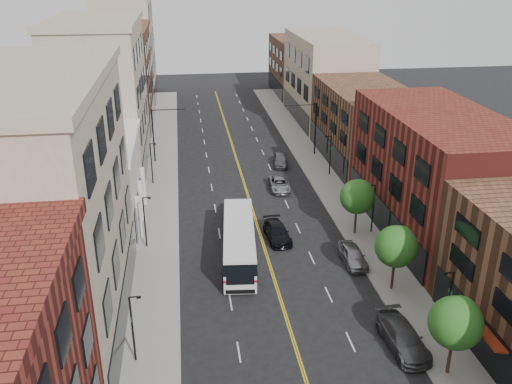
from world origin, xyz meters
name	(u,v)px	position (x,y,z in m)	size (l,w,h in m)	color
sidewalk_left	(160,200)	(-10.00, 35.00, 0.07)	(4.00, 110.00, 0.15)	gray
sidewalk_right	(332,190)	(10.00, 35.00, 0.07)	(4.00, 110.00, 0.15)	gray
bldg_l_tanoffice	(40,215)	(-17.00, 13.00, 9.00)	(10.00, 22.00, 18.00)	gray
bldg_l_white	(88,184)	(-17.00, 31.00, 4.00)	(10.00, 14.00, 8.00)	silver
bldg_l_far_a	(102,98)	(-17.00, 48.00, 9.00)	(10.00, 20.00, 18.00)	gray
bldg_l_far_b	(118,78)	(-17.00, 68.00, 7.50)	(10.00, 20.00, 15.00)	brown
bldg_l_far_c	(126,47)	(-17.00, 86.00, 10.00)	(10.00, 16.00, 20.00)	gray
bldg_r_mid	(436,174)	(17.00, 24.00, 6.00)	(10.00, 22.00, 12.00)	maroon
bldg_r_far_a	(365,124)	(17.00, 45.00, 5.00)	(10.00, 20.00, 10.00)	brown
bldg_r_far_b	(326,78)	(17.00, 66.00, 7.00)	(10.00, 22.00, 14.00)	gray
bldg_r_far_c	(300,66)	(17.00, 86.00, 5.50)	(10.00, 18.00, 11.00)	brown
tree_r_1	(457,321)	(9.39, 4.07, 4.13)	(3.40, 3.40, 5.59)	black
tree_r_2	(397,245)	(9.39, 14.07, 4.13)	(3.40, 3.40, 5.59)	black
tree_r_3	(358,196)	(9.39, 24.07, 4.13)	(3.40, 3.40, 5.59)	black
lamp_l_1	(133,325)	(-10.95, 8.00, 2.97)	(0.81, 0.55, 5.05)	black
lamp_l_2	(145,219)	(-10.95, 24.00, 2.97)	(0.81, 0.55, 5.05)	black
lamp_l_3	(152,161)	(-10.95, 40.00, 2.97)	(0.81, 0.55, 5.05)	black
lamp_r_1	(449,299)	(10.95, 8.00, 2.97)	(0.81, 0.55, 5.05)	black
lamp_r_2	(373,206)	(10.95, 24.00, 2.97)	(0.81, 0.55, 5.05)	black
lamp_r_3	(330,153)	(10.95, 40.00, 2.97)	(0.81, 0.55, 5.05)	black
signal_mast_left	(158,129)	(-10.27, 48.00, 4.65)	(4.49, 0.18, 7.20)	black
signal_mast_right	(310,123)	(10.27, 48.00, 4.65)	(4.49, 0.18, 7.20)	black
city_bus	(239,240)	(-2.57, 20.84, 1.85)	(3.84, 12.58, 3.19)	silver
car_parked_mid	(403,337)	(7.40, 6.98, 0.82)	(2.29, 5.64, 1.64)	#424246
car_parked_far	(353,255)	(7.40, 18.59, 0.78)	(1.85, 4.60, 1.57)	#919398
car_lane_behind	(233,209)	(-2.20, 29.85, 0.76)	(1.60, 4.59, 1.51)	#424246
car_lane_a	(277,232)	(1.50, 24.00, 0.73)	(2.06, 5.06, 1.47)	black
car_lane_b	(279,184)	(3.93, 36.30, 0.68)	(2.26, 4.90, 1.36)	gray
car_lane_c	(280,160)	(5.50, 44.42, 0.76)	(1.80, 4.48, 1.53)	#49494E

